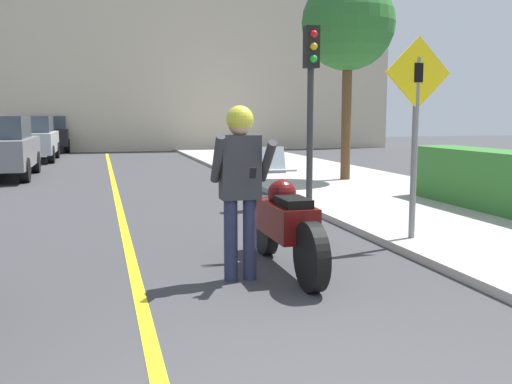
# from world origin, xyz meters

# --- Properties ---
(road_center_line) EXTENTS (0.12, 36.00, 0.01)m
(road_center_line) POSITION_xyz_m (-0.60, 6.00, 0.00)
(road_center_line) COLOR yellow
(road_center_line) RESTS_ON ground
(building_backdrop) EXTENTS (28.00, 1.20, 8.88)m
(building_backdrop) POSITION_xyz_m (0.00, 26.00, 4.44)
(building_backdrop) COLOR beige
(building_backdrop) RESTS_ON ground
(motorcycle) EXTENTS (0.62, 2.24, 1.33)m
(motorcycle) POSITION_xyz_m (1.01, 3.33, 0.52)
(motorcycle) COLOR black
(motorcycle) RESTS_ON ground
(person_biker) EXTENTS (0.59, 0.48, 1.79)m
(person_biker) POSITION_xyz_m (0.45, 3.10, 1.11)
(person_biker) COLOR #282D4C
(person_biker) RESTS_ON ground
(crossing_sign) EXTENTS (0.91, 0.08, 2.57)m
(crossing_sign) POSITION_xyz_m (2.99, 4.04, 1.65)
(crossing_sign) COLOR slate
(crossing_sign) RESTS_ON sidewalk_curb
(traffic_light) EXTENTS (0.26, 0.30, 3.22)m
(traffic_light) POSITION_xyz_m (2.92, 7.62, 2.36)
(traffic_light) COLOR #2D2D30
(traffic_light) RESTS_ON sidewalk_curb
(street_tree) EXTENTS (2.28, 2.28, 4.96)m
(street_tree) POSITION_xyz_m (5.04, 10.73, 3.89)
(street_tree) COLOR brown
(street_tree) RESTS_ON sidewalk_curb
(parked_car_silver) EXTENTS (1.88, 4.20, 1.68)m
(parked_car_silver) POSITION_xyz_m (-3.42, 20.40, 0.86)
(parked_car_silver) COLOR black
(parked_car_silver) RESTS_ON ground
(parked_car_black) EXTENTS (1.88, 4.20, 1.68)m
(parked_car_black) POSITION_xyz_m (-3.16, 26.42, 0.86)
(parked_car_black) COLOR black
(parked_car_black) RESTS_ON ground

